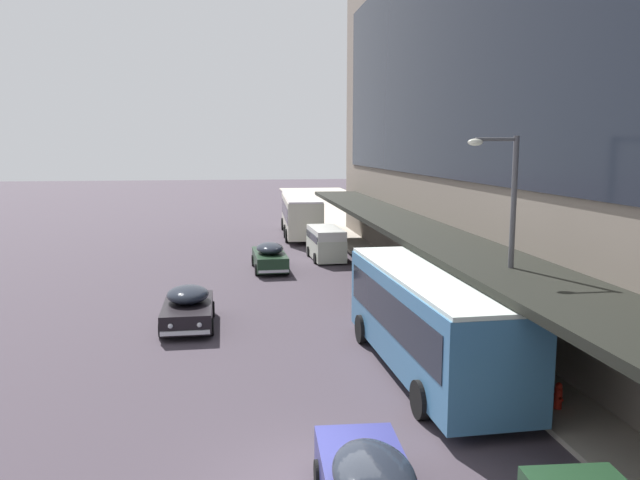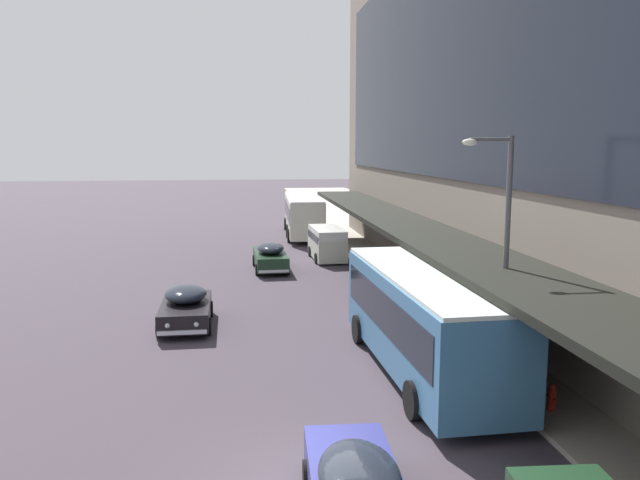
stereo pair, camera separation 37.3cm
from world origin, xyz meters
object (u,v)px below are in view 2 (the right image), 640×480
(transit_bus_kerbside_rear, at_px, (424,316))
(fire_hydrant, at_px, (552,397))
(street_lamp, at_px, (501,241))
(sedan_trailing_near, at_px, (270,256))
(pedestrian_at_kerb, at_px, (447,302))
(transit_bus_kerbside_front, at_px, (303,213))
(vw_van, at_px, (327,242))
(sedan_lead_near, at_px, (186,307))

(transit_bus_kerbside_rear, xyz_separation_m, fire_hydrant, (2.45, -3.29, -1.33))
(street_lamp, bearing_deg, sedan_trailing_near, 107.94)
(pedestrian_at_kerb, distance_m, street_lamp, 5.85)
(transit_bus_kerbside_front, relative_size, vw_van, 2.37)
(transit_bus_kerbside_front, distance_m, street_lamp, 31.32)
(sedan_lead_near, height_order, pedestrian_at_kerb, pedestrian_at_kerb)
(transit_bus_kerbside_rear, relative_size, sedan_lead_near, 2.28)
(transit_bus_kerbside_rear, distance_m, sedan_trailing_near, 17.29)
(sedan_lead_near, height_order, street_lamp, street_lamp)
(street_lamp, height_order, fire_hydrant, street_lamp)
(sedan_trailing_near, height_order, pedestrian_at_kerb, pedestrian_at_kerb)
(transit_bus_kerbside_front, height_order, sedan_lead_near, transit_bus_kerbside_front)
(sedan_trailing_near, relative_size, vw_van, 1.03)
(sedan_lead_near, xyz_separation_m, vw_van, (7.39, 13.63, 0.34))
(sedan_trailing_near, xyz_separation_m, vw_van, (3.61, 3.00, 0.32))
(transit_bus_kerbside_rear, height_order, vw_van, transit_bus_kerbside_rear)
(transit_bus_kerbside_rear, bearing_deg, fire_hydrant, -53.39)
(transit_bus_kerbside_front, bearing_deg, sedan_trailing_near, -103.52)
(transit_bus_kerbside_front, bearing_deg, fire_hydrant, -84.73)
(transit_bus_kerbside_front, bearing_deg, vw_van, -87.74)
(street_lamp, bearing_deg, fire_hydrant, -77.05)
(transit_bus_kerbside_front, distance_m, sedan_lead_near, 24.98)
(transit_bus_kerbside_front, xyz_separation_m, fire_hydrant, (3.09, -33.45, -1.29))
(sedan_lead_near, bearing_deg, sedan_trailing_near, 70.46)
(vw_van, distance_m, pedestrian_at_kerb, 15.97)
(sedan_trailing_near, height_order, street_lamp, street_lamp)
(pedestrian_at_kerb, relative_size, fire_hydrant, 2.65)
(pedestrian_at_kerb, bearing_deg, transit_bus_kerbside_front, 95.96)
(sedan_trailing_near, bearing_deg, fire_hydrant, -72.63)
(vw_van, distance_m, fire_hydrant, 23.28)
(transit_bus_kerbside_front, relative_size, sedan_trailing_near, 2.31)
(sedan_trailing_near, distance_m, pedestrian_at_kerb, 14.11)
(transit_bus_kerbside_front, xyz_separation_m, transit_bus_kerbside_rear, (0.64, -30.16, 0.04))
(sedan_lead_near, xyz_separation_m, pedestrian_at_kerb, (9.71, -2.17, 0.42))
(transit_bus_kerbside_front, relative_size, street_lamp, 1.56)
(vw_van, bearing_deg, pedestrian_at_kerb, -81.65)
(transit_bus_kerbside_rear, distance_m, vw_van, 19.83)
(street_lamp, bearing_deg, sedan_lead_near, 143.12)
(transit_bus_kerbside_front, height_order, transit_bus_kerbside_rear, transit_bus_kerbside_rear)
(sedan_lead_near, relative_size, fire_hydrant, 6.15)
(transit_bus_kerbside_front, height_order, vw_van, transit_bus_kerbside_front)
(transit_bus_kerbside_rear, distance_m, street_lamp, 3.23)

